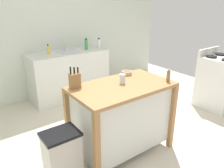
# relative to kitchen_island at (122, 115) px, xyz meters

# --- Properties ---
(ground_plane) EXTENTS (6.20, 6.20, 0.00)m
(ground_plane) POSITION_rel_kitchen_island_xyz_m (0.12, -0.10, -0.51)
(ground_plane) COLOR beige
(ground_plane) RESTS_ON ground
(wall_back) EXTENTS (5.20, 0.10, 2.60)m
(wall_back) POSITION_rel_kitchen_island_xyz_m (0.12, 2.30, 0.79)
(wall_back) COLOR silver
(wall_back) RESTS_ON ground
(kitchen_island) EXTENTS (1.20, 0.70, 0.91)m
(kitchen_island) POSITION_rel_kitchen_island_xyz_m (0.00, 0.00, 0.00)
(kitchen_island) COLOR #9E7042
(kitchen_island) RESTS_ON ground
(knife_block) EXTENTS (0.11, 0.09, 0.25)m
(knife_block) POSITION_rel_kitchen_island_xyz_m (-0.48, 0.25, 0.49)
(knife_block) COLOR olive
(knife_block) RESTS_ON kitchen_island
(bowl_ceramic_small) EXTENTS (0.13, 0.13, 0.05)m
(bowl_ceramic_small) POSITION_rel_kitchen_island_xyz_m (0.28, 0.25, 0.43)
(bowl_ceramic_small) COLOR tan
(bowl_ceramic_small) RESTS_ON kitchen_island
(drinking_cup) EXTENTS (0.07, 0.07, 0.11)m
(drinking_cup) POSITION_rel_kitchen_island_xyz_m (0.03, 0.04, 0.46)
(drinking_cup) COLOR silver
(drinking_cup) RESTS_ON kitchen_island
(pepper_grinder) EXTENTS (0.04, 0.04, 0.16)m
(pepper_grinder) POSITION_rel_kitchen_island_xyz_m (0.51, -0.24, 0.48)
(pepper_grinder) COLOR olive
(pepper_grinder) RESTS_ON kitchen_island
(trash_bin) EXTENTS (0.36, 0.28, 0.63)m
(trash_bin) POSITION_rel_kitchen_island_xyz_m (-0.84, -0.09, -0.19)
(trash_bin) COLOR #B7B2A8
(trash_bin) RESTS_ON ground
(sink_counter) EXTENTS (1.49, 0.60, 0.90)m
(sink_counter) POSITION_rel_kitchen_island_xyz_m (0.25, 1.95, -0.05)
(sink_counter) COLOR silver
(sink_counter) RESTS_ON ground
(sink_faucet) EXTENTS (0.02, 0.02, 0.22)m
(sink_faucet) POSITION_rel_kitchen_island_xyz_m (0.25, 2.09, 0.51)
(sink_faucet) COLOR #B7BCC1
(sink_faucet) RESTS_ON sink_counter
(bottle_hand_soap) EXTENTS (0.05, 0.05, 0.19)m
(bottle_hand_soap) POSITION_rel_kitchen_island_xyz_m (-0.12, 1.94, 0.48)
(bottle_hand_soap) COLOR yellow
(bottle_hand_soap) RESTS_ON sink_counter
(bottle_dish_soap) EXTENTS (0.06, 0.06, 0.22)m
(bottle_dish_soap) POSITION_rel_kitchen_island_xyz_m (0.64, 1.91, 0.50)
(bottle_dish_soap) COLOR green
(bottle_dish_soap) RESTS_ON sink_counter
(bottle_spray_cleaner) EXTENTS (0.07, 0.07, 0.20)m
(bottle_spray_cleaner) POSITION_rel_kitchen_island_xyz_m (0.90, 1.87, 0.49)
(bottle_spray_cleaner) COLOR white
(bottle_spray_cleaner) RESTS_ON sink_counter
(stove) EXTENTS (0.60, 0.60, 1.02)m
(stove) POSITION_rel_kitchen_island_xyz_m (2.18, -0.03, -0.05)
(stove) COLOR silver
(stove) RESTS_ON ground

